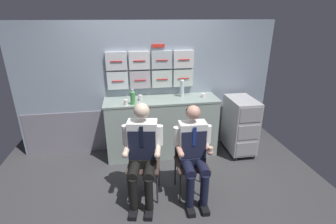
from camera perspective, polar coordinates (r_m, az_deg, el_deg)
The scene contains 13 objects.
ground at distance 3.47m, azimuth -1.85°, elevation -18.78°, with size 4.80×4.80×0.04m, color #39393A.
galley_bulkhead at distance 4.19m, azimuth -4.47°, elevation 5.20°, with size 4.20×0.14×2.15m.
galley_counter at distance 4.14m, azimuth -1.40°, elevation -3.40°, with size 1.82×0.53×0.97m.
service_trolley at distance 4.33m, azimuth 16.18°, elevation -2.77°, with size 0.40×0.65×0.96m.
folding_chair_left at distance 3.28m, azimuth -5.47°, elevation -9.92°, with size 0.46×0.47×0.85m.
crew_member_left at distance 3.05m, azimuth -5.91°, elevation -8.64°, with size 0.51×0.65×1.27m.
folding_chair_right at distance 3.31m, azimuth 5.09°, elevation -9.61°, with size 0.41×0.41×0.85m.
crew_member_right at distance 3.10m, azimuth 5.88°, elevation -8.80°, with size 0.48×0.58×1.23m.
water_bottle_blue_cap at distance 4.06m, azimuth 3.26°, elevation 5.58°, with size 0.07×0.07×0.31m.
water_bottle_tall at distance 3.74m, azimuth -8.09°, elevation 3.34°, with size 0.07×0.07×0.23m.
paper_cup_tan at distance 3.75m, azimuth -9.59°, elevation 2.24°, with size 0.06×0.06×0.08m.
coffee_cup_spare at distance 3.91m, azimuth -6.36°, elevation 3.30°, with size 0.06×0.06×0.09m.
paper_cup_blue at distance 4.09m, azimuth 8.08°, elevation 3.82°, with size 0.07×0.07×0.06m.
Camera 1 is at (-0.32, -2.63, 2.22)m, focal length 26.58 mm.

